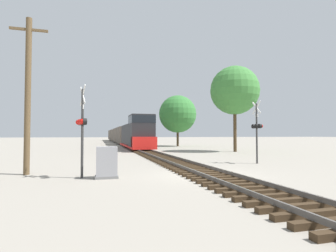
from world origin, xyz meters
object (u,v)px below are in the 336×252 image
object	(u,v)px
freight_train	(120,135)
crossing_signal_far	(257,128)
relay_cabinet	(107,163)
tree_mid_background	(178,114)
utility_pole	(28,93)
crossing_signal_near	(82,124)
tree_far_right	(235,91)

from	to	relation	value
freight_train	crossing_signal_far	xyz separation A→B (m)	(5.56, -48.73, 0.62)
relay_cabinet	tree_mid_background	world-z (taller)	tree_mid_background
relay_cabinet	tree_mid_background	bearing A→B (deg)	67.27
freight_train	tree_mid_background	size ratio (longest dim) A/B	8.22
crossing_signal_far	relay_cabinet	bearing A→B (deg)	106.28
utility_pole	tree_mid_background	bearing A→B (deg)	59.76
crossing_signal_far	utility_pole	xyz separation A→B (m)	(-14.21, -1.45, 1.62)
crossing_signal_near	freight_train	bearing A→B (deg)	156.66
freight_train	relay_cabinet	size ratio (longest dim) A/B	50.34
relay_cabinet	tree_mid_background	xyz separation A→B (m)	(13.06, 31.16, 4.90)
freight_train	crossing_signal_near	xyz separation A→B (m)	(-5.93, -51.99, 0.61)
crossing_signal_near	relay_cabinet	xyz separation A→B (m)	(1.13, -0.34, -1.77)
utility_pole	tree_far_right	world-z (taller)	tree_far_right
crossing_signal_near	tree_mid_background	size ratio (longest dim) A/B	0.49
utility_pole	tree_far_right	bearing A→B (deg)	34.64
crossing_signal_near	crossing_signal_far	world-z (taller)	crossing_signal_far
tree_mid_background	crossing_signal_far	bearing A→B (deg)	-95.60
relay_cabinet	tree_far_right	bearing A→B (deg)	45.17
freight_train	utility_pole	distance (m)	50.97
freight_train	crossing_signal_far	distance (m)	49.05
relay_cabinet	utility_pole	bearing A→B (deg)	150.88
relay_cabinet	freight_train	bearing A→B (deg)	84.76
freight_train	crossing_signal_far	world-z (taller)	freight_train
crossing_signal_far	relay_cabinet	world-z (taller)	crossing_signal_far
freight_train	relay_cabinet	world-z (taller)	freight_train
freight_train	tree_far_right	size ratio (longest dim) A/B	7.18
crossing_signal_far	tree_mid_background	size ratio (longest dim) A/B	0.49
crossing_signal_near	relay_cabinet	distance (m)	2.13
crossing_signal_near	crossing_signal_far	bearing A→B (deg)	89.01
tree_far_right	tree_mid_background	bearing A→B (deg)	97.94
crossing_signal_far	utility_pole	size ratio (longest dim) A/B	0.55
freight_train	tree_mid_background	world-z (taller)	tree_mid_background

